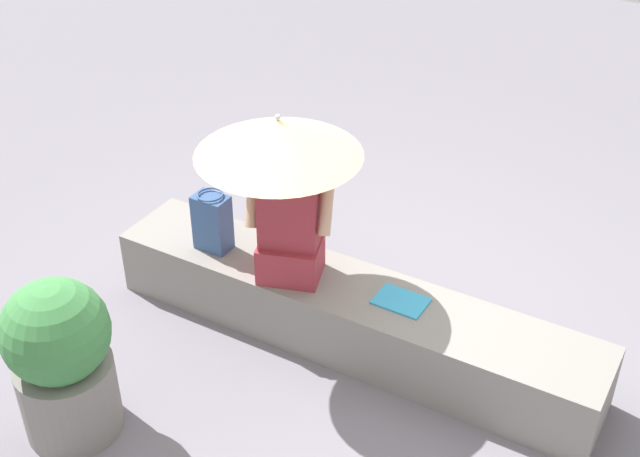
% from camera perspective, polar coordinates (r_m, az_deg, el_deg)
% --- Properties ---
extents(ground_plane, '(14.00, 14.00, 0.00)m').
position_cam_1_polar(ground_plane, '(4.91, 1.94, -7.70)').
color(ground_plane, slate).
extents(stone_bench, '(2.90, 0.51, 0.40)m').
position_cam_1_polar(stone_bench, '(4.78, 1.98, -5.89)').
color(stone_bench, gray).
rests_on(stone_bench, ground).
extents(person_seated, '(0.51, 0.37, 0.90)m').
position_cam_1_polar(person_seated, '(4.52, -2.09, 0.79)').
color(person_seated, '#992D38').
rests_on(person_seated, stone_bench).
extents(parasol, '(0.87, 0.87, 1.02)m').
position_cam_1_polar(parasol, '(4.24, -2.86, 6.21)').
color(parasol, '#B7B7BC').
rests_on(parasol, stone_bench).
extents(handbag_black, '(0.20, 0.15, 0.37)m').
position_cam_1_polar(handbag_black, '(4.90, -7.35, 0.46)').
color(handbag_black, '#335184').
rests_on(handbag_black, stone_bench).
extents(magazine, '(0.28, 0.20, 0.01)m').
position_cam_1_polar(magazine, '(4.56, 5.53, -4.94)').
color(magazine, '#339ED1').
rests_on(magazine, stone_bench).
extents(planter_near, '(0.53, 0.53, 0.90)m').
position_cam_1_polar(planter_near, '(4.30, -17.20, -8.46)').
color(planter_near, gray).
rests_on(planter_near, ground).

